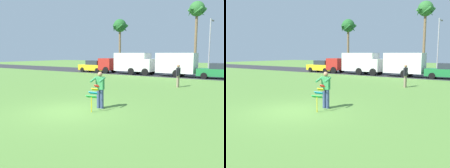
# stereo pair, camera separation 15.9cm
# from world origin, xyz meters

# --- Properties ---
(ground_plane) EXTENTS (120.00, 120.00, 0.00)m
(ground_plane) POSITION_xyz_m (0.00, 0.00, 0.00)
(ground_plane) COLOR #568438
(road_strip) EXTENTS (120.00, 8.00, 0.01)m
(road_strip) POSITION_xyz_m (0.00, 20.75, 0.01)
(road_strip) COLOR #2D2D33
(road_strip) RESTS_ON ground
(person_kite_flyer) EXTENTS (0.63, 0.72, 1.73)m
(person_kite_flyer) POSITION_xyz_m (0.81, 1.23, 0.95)
(person_kite_flyer) COLOR #384772
(person_kite_flyer) RESTS_ON ground
(kite_held) EXTENTS (0.53, 0.68, 1.17)m
(kite_held) POSITION_xyz_m (0.93, 0.57, 0.79)
(kite_held) COLOR red
(kite_held) RESTS_ON ground
(parked_car_yellow) EXTENTS (4.24, 1.90, 1.60)m
(parked_car_yellow) POSITION_xyz_m (-13.04, 18.35, 0.77)
(parked_car_yellow) COLOR yellow
(parked_car_yellow) RESTS_ON ground
(parked_truck_red_cab) EXTENTS (6.72, 2.17, 2.62)m
(parked_truck_red_cab) POSITION_xyz_m (-7.79, 18.35, 1.41)
(parked_truck_red_cab) COLOR #B2231E
(parked_truck_red_cab) RESTS_ON ground
(parked_truck_white_box) EXTENTS (6.71, 2.13, 2.62)m
(parked_truck_white_box) POSITION_xyz_m (-2.22, 18.35, 1.41)
(parked_truck_white_box) COLOR silver
(parked_truck_white_box) RESTS_ON ground
(parked_car_green) EXTENTS (4.25, 1.93, 1.60)m
(parked_car_green) POSITION_xyz_m (3.07, 18.36, 0.77)
(parked_car_green) COLOR #1E7238
(parked_car_green) RESTS_ON ground
(palm_tree_left_near) EXTENTS (2.58, 2.71, 8.13)m
(palm_tree_left_near) POSITION_xyz_m (-13.78, 26.34, 6.74)
(palm_tree_left_near) COLOR brown
(palm_tree_left_near) RESTS_ON ground
(palm_tree_right_near) EXTENTS (2.58, 2.71, 9.77)m
(palm_tree_right_near) POSITION_xyz_m (-1.83, 27.47, 8.25)
(palm_tree_right_near) COLOR brown
(palm_tree_right_near) RESTS_ON ground
(streetlight_pole) EXTENTS (0.24, 1.65, 7.00)m
(streetlight_pole) POSITION_xyz_m (0.51, 25.50, 4.00)
(streetlight_pole) COLOR #9E9EA3
(streetlight_pole) RESTS_ON ground
(person_walker_near) EXTENTS (0.23, 0.57, 1.73)m
(person_walker_near) POSITION_xyz_m (1.53, 10.23, 0.93)
(person_walker_near) COLOR gray
(person_walker_near) RESTS_ON ground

